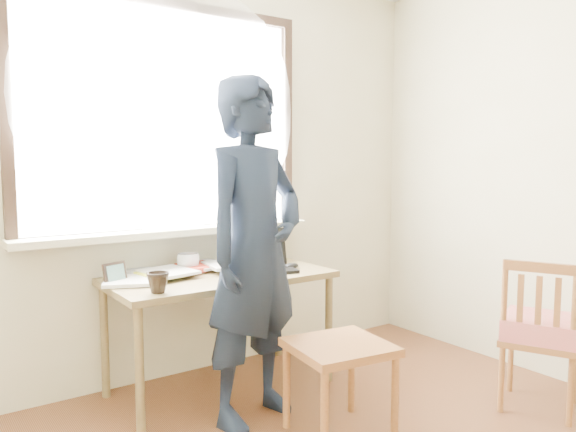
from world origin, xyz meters
TOP-DOWN VIEW (x-y plane):
  - room_shell at (-0.02, 0.20)m, footprint 3.52×4.02m
  - desk at (-0.03, 1.63)m, footprint 1.29×0.65m
  - laptop at (0.24, 1.60)m, footprint 0.42×0.37m
  - mug_white at (-0.14, 1.84)m, footprint 0.19×0.19m
  - mug_dark at (-0.50, 1.41)m, footprint 0.13×0.13m
  - mouse at (0.41, 1.53)m, footprint 0.09×0.07m
  - desk_clutter at (-0.22, 1.79)m, footprint 0.96×0.49m
  - book_a at (-0.48, 1.89)m, footprint 0.26×0.30m
  - book_b at (0.32, 1.87)m, footprint 0.27×0.28m
  - picture_frame at (-0.62, 1.73)m, footprint 0.14×0.06m
  - work_chair at (0.18, 0.79)m, footprint 0.51×0.50m
  - side_chair at (1.26, 0.39)m, footprint 0.50×0.51m
  - person at (-0.06, 1.20)m, footprint 0.75×0.59m

SIDE VIEW (x-z plane):
  - work_chair at x=0.18m, z-range 0.16..0.63m
  - side_chair at x=1.26m, z-range 0.02..0.86m
  - desk at x=-0.03m, z-range 0.27..0.97m
  - book_b at x=0.32m, z-range 0.69..0.71m
  - book_a at x=-0.48m, z-range 0.69..0.72m
  - mouse at x=0.41m, z-range 0.69..0.73m
  - desk_clutter at x=-0.22m, z-range 0.69..0.74m
  - mug_dark at x=-0.50m, z-range 0.69..0.80m
  - mug_white at x=-0.14m, z-range 0.69..0.80m
  - picture_frame at x=-0.62m, z-range 0.69..0.80m
  - laptop at x=0.24m, z-range 0.63..0.87m
  - person at x=-0.06m, z-range 0.00..1.79m
  - room_shell at x=-0.02m, z-range 0.33..2.94m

